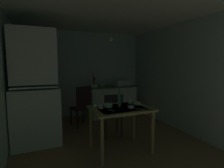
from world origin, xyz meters
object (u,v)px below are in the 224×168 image
object	(u,v)px
dining_table	(120,114)
chair_far_side	(112,114)
mug_dark	(101,107)
hand_pump	(94,81)
chair_by_counter	(82,106)
hutch_cabinet	(35,92)
mixing_bowl_counter	(94,86)
serving_bowl_wide	(137,103)
glass_bottle	(119,99)
sink_basin	(122,83)

from	to	relation	value
dining_table	chair_far_side	xyz separation A→B (m)	(0.10, 0.60, -0.18)
chair_far_side	mug_dark	distance (m)	0.76
hand_pump	chair_by_counter	world-z (taller)	hand_pump
hutch_cabinet	dining_table	world-z (taller)	hutch_cabinet
mixing_bowl_counter	mug_dark	world-z (taller)	mixing_bowl_counter
dining_table	serving_bowl_wide	xyz separation A→B (m)	(0.38, 0.11, 0.14)
chair_by_counter	glass_bottle	bearing A→B (deg)	-75.61
hand_pump	serving_bowl_wide	world-z (taller)	hand_pump
hand_pump	glass_bottle	world-z (taller)	hand_pump
hutch_cabinet	serving_bowl_wide	size ratio (longest dim) A/B	15.79
dining_table	hand_pump	bearing A→B (deg)	85.46
chair_by_counter	mug_dark	world-z (taller)	chair_by_counter
hand_pump	serving_bowl_wide	xyz separation A→B (m)	(0.21, -1.97, -0.25)
sink_basin	hutch_cabinet	bearing A→B (deg)	-153.37
hutch_cabinet	chair_far_side	size ratio (longest dim) A/B	2.35
sink_basin	chair_far_side	distance (m)	1.76
chair_by_counter	mug_dark	size ratio (longest dim) A/B	11.49
mixing_bowl_counter	dining_table	bearing A→B (deg)	-93.92
dining_table	chair_by_counter	xyz separation A→B (m)	(-0.34, 1.46, -0.15)
hand_pump	mixing_bowl_counter	world-z (taller)	hand_pump
hutch_cabinet	hand_pump	xyz separation A→B (m)	(1.50, 1.22, 0.05)
hutch_cabinet	mug_dark	size ratio (longest dim) A/B	24.91
mug_dark	dining_table	bearing A→B (deg)	-11.59
sink_basin	hand_pump	bearing A→B (deg)	176.96
dining_table	glass_bottle	bearing A→B (deg)	80.32
dining_table	sink_basin	bearing A→B (deg)	63.42
hand_pump	mug_dark	distance (m)	2.08
sink_basin	mug_dark	size ratio (longest dim) A/B	5.16
hutch_cabinet	dining_table	bearing A→B (deg)	-32.59
mixing_bowl_counter	sink_basin	bearing A→B (deg)	3.25
dining_table	serving_bowl_wide	distance (m)	0.42
dining_table	chair_by_counter	distance (m)	1.51
sink_basin	chair_by_counter	world-z (taller)	sink_basin
hutch_cabinet	chair_far_side	distance (m)	1.54
hand_pump	sink_basin	bearing A→B (deg)	-3.04
hutch_cabinet	mixing_bowl_counter	bearing A→B (deg)	37.52
hutch_cabinet	mug_dark	xyz separation A→B (m)	(1.00, -0.78, -0.19)
dining_table	chair_by_counter	size ratio (longest dim) A/B	1.03
hutch_cabinet	hand_pump	size ratio (longest dim) A/B	5.45
mug_dark	glass_bottle	size ratio (longest dim) A/B	0.28
hutch_cabinet	mixing_bowl_counter	xyz separation A→B (m)	(1.47, 1.13, -0.09)
sink_basin	chair_by_counter	xyz separation A→B (m)	(-1.35, -0.57, -0.44)
hand_pump	glass_bottle	distance (m)	2.00
hand_pump	serving_bowl_wide	bearing A→B (deg)	-83.78
hutch_cabinet	chair_far_side	bearing A→B (deg)	-9.90
hutch_cabinet	chair_by_counter	size ratio (longest dim) A/B	2.17
hutch_cabinet	chair_by_counter	distance (m)	1.26
mixing_bowl_counter	mug_dark	size ratio (longest dim) A/B	2.60
chair_far_side	hutch_cabinet	bearing A→B (deg)	170.10
hand_pump	chair_by_counter	xyz separation A→B (m)	(-0.50, -0.61, -0.53)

